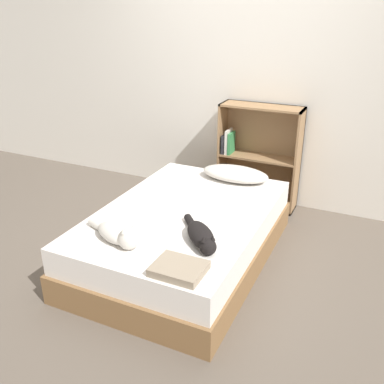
{
  "coord_description": "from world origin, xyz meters",
  "views": [
    {
      "loc": [
        1.31,
        -2.65,
        1.9
      ],
      "look_at": [
        0.0,
        0.14,
        0.53
      ],
      "focal_mm": 40.0,
      "sensor_mm": 36.0,
      "label": 1
    }
  ],
  "objects": [
    {
      "name": "wall_back",
      "position": [
        0.0,
        1.4,
        1.25
      ],
      "size": [
        8.0,
        0.06,
        2.5
      ],
      "color": "silver",
      "rests_on": "ground_plane"
    },
    {
      "name": "ground_plane",
      "position": [
        0.0,
        0.0,
        0.0
      ],
      "size": [
        8.0,
        8.0,
        0.0
      ],
      "primitive_type": "plane",
      "color": "brown"
    },
    {
      "name": "cat_light",
      "position": [
        -0.19,
        -0.61,
        0.49
      ],
      "size": [
        0.5,
        0.28,
        0.16
      ],
      "rotation": [
        0.0,
        0.0,
        5.93
      ],
      "color": "beige",
      "rests_on": "bed"
    },
    {
      "name": "blanket_fold",
      "position": [
        0.33,
        -0.76,
        0.45
      ],
      "size": [
        0.31,
        0.25,
        0.05
      ],
      "color": "gray",
      "rests_on": "bed"
    },
    {
      "name": "cat_dark",
      "position": [
        0.32,
        -0.39,
        0.48
      ],
      "size": [
        0.42,
        0.45,
        0.14
      ],
      "rotation": [
        0.0,
        0.0,
        5.43
      ],
      "color": "black",
      "rests_on": "bed"
    },
    {
      "name": "bookshelf",
      "position": [
        0.19,
        1.27,
        0.52
      ],
      "size": [
        0.79,
        0.26,
        1.02
      ],
      "color": "#8E6B47",
      "rests_on": "ground_plane"
    },
    {
      "name": "pillow",
      "position": [
        0.14,
        0.75,
        0.49
      ],
      "size": [
        0.61,
        0.31,
        0.12
      ],
      "color": "beige",
      "rests_on": "bed"
    },
    {
      "name": "bed",
      "position": [
        0.0,
        0.0,
        0.21
      ],
      "size": [
        1.24,
        1.87,
        0.43
      ],
      "color": "brown",
      "rests_on": "ground_plane"
    }
  ]
}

